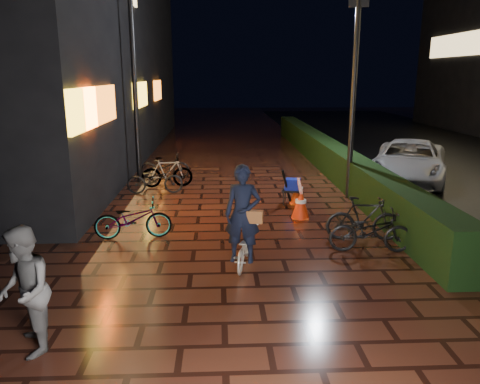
{
  "coord_description": "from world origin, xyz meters",
  "views": [
    {
      "loc": [
        -0.61,
        -8.56,
        3.32
      ],
      "look_at": [
        -0.2,
        0.23,
        1.1
      ],
      "focal_mm": 35.0,
      "sensor_mm": 36.0,
      "label": 1
    }
  ],
  "objects_px": {
    "cyclist": "(243,230)",
    "cart_assembly": "(292,186)",
    "bystander_person": "(24,292)",
    "traffic_barrier": "(299,197)",
    "van": "(409,161)"
  },
  "relations": [
    {
      "from": "van",
      "to": "traffic_barrier",
      "type": "distance_m",
      "value": 5.17
    },
    {
      "from": "bystander_person",
      "to": "cyclist",
      "type": "bearing_deg",
      "value": 111.38
    },
    {
      "from": "bystander_person",
      "to": "traffic_barrier",
      "type": "height_order",
      "value": "bystander_person"
    },
    {
      "from": "bystander_person",
      "to": "cyclist",
      "type": "relative_size",
      "value": 0.87
    },
    {
      "from": "van",
      "to": "traffic_barrier",
      "type": "height_order",
      "value": "van"
    },
    {
      "from": "bystander_person",
      "to": "traffic_barrier",
      "type": "distance_m",
      "value": 7.4
    },
    {
      "from": "cart_assembly",
      "to": "cyclist",
      "type": "bearing_deg",
      "value": -110.24
    },
    {
      "from": "cyclist",
      "to": "traffic_barrier",
      "type": "bearing_deg",
      "value": 65.3
    },
    {
      "from": "bystander_person",
      "to": "cart_assembly",
      "type": "bearing_deg",
      "value": 125.94
    },
    {
      "from": "bystander_person",
      "to": "cart_assembly",
      "type": "distance_m",
      "value": 7.83
    },
    {
      "from": "bystander_person",
      "to": "cart_assembly",
      "type": "relative_size",
      "value": 1.66
    },
    {
      "from": "van",
      "to": "cyclist",
      "type": "distance_m",
      "value": 8.72
    },
    {
      "from": "cyclist",
      "to": "cart_assembly",
      "type": "height_order",
      "value": "cyclist"
    },
    {
      "from": "van",
      "to": "cyclist",
      "type": "height_order",
      "value": "cyclist"
    },
    {
      "from": "van",
      "to": "cyclist",
      "type": "bearing_deg",
      "value": -105.53
    }
  ]
}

